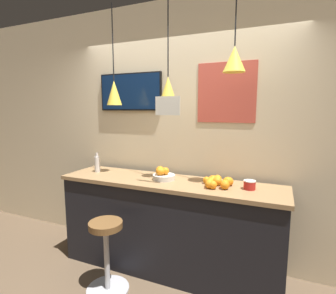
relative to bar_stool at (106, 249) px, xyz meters
name	(u,v)px	position (x,y,z in m)	size (l,w,h in m)	color
back_wall	(182,133)	(0.40, 0.93, 1.03)	(8.00, 0.06, 2.90)	beige
service_counter	(168,226)	(0.40, 0.53, 0.07)	(2.33, 0.58, 0.99)	black
bar_stool	(106,249)	(0.00, 0.00, 0.00)	(0.40, 0.40, 0.69)	#B7B7BC
fruit_bowl	(163,174)	(0.33, 0.55, 0.62)	(0.23, 0.23, 0.14)	beige
orange_pile	(218,182)	(0.91, 0.55, 0.60)	(0.30, 0.30, 0.09)	orange
juice_bottle	(97,164)	(-0.51, 0.56, 0.66)	(0.06, 0.06, 0.23)	silver
spread_jar	(250,185)	(1.20, 0.56, 0.60)	(0.11, 0.11, 0.08)	red
pendant_lamp_left	(114,92)	(-0.23, 0.54, 1.47)	(0.16, 0.16, 1.04)	black
pendant_lamp_middle	(168,88)	(0.40, 0.54, 1.49)	(0.17, 0.17, 1.01)	black
pendant_lamp_right	(234,59)	(1.03, 0.54, 1.73)	(0.20, 0.20, 0.77)	black
mounted_tv	(130,92)	(-0.24, 0.88, 1.50)	(0.82, 0.04, 0.44)	black
hanging_menu_board	(168,106)	(0.48, 0.33, 1.32)	(0.24, 0.01, 0.17)	silver
wall_poster	(226,93)	(0.90, 0.90, 1.46)	(0.60, 0.01, 0.62)	#C64C3D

